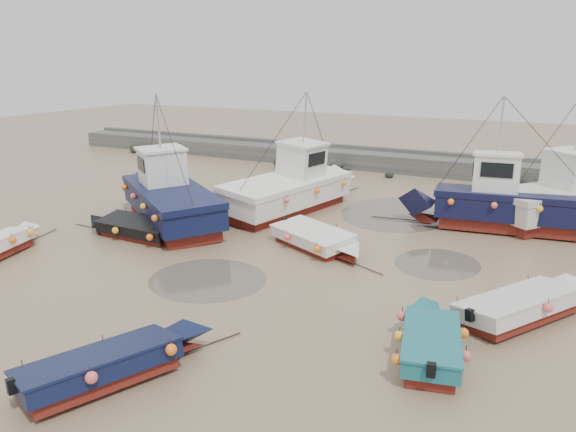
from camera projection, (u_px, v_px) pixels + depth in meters
name	position (u px, v px, depth m)	size (l,w,h in m)	color
ground	(258.00, 277.00, 20.99)	(120.00, 120.00, 0.00)	#927455
seawall	(413.00, 164.00, 39.67)	(60.00, 4.92, 1.50)	#5F5E5A
puddle_a	(208.00, 279.00, 20.77)	(4.41, 4.41, 0.01)	#554E43
puddle_b	(437.00, 264.00, 22.33)	(3.34, 3.34, 0.01)	#554E43
puddle_c	(138.00, 221.00, 28.15)	(4.38, 4.38, 0.01)	#554E43
puddle_d	(399.00, 213.00, 29.51)	(5.91, 5.91, 0.01)	#554E43
dinghy_0	(1.00, 242.00, 23.18)	(2.23, 5.70, 1.43)	maroon
dinghy_1	(114.00, 361.00, 14.17)	(3.50, 6.00, 1.43)	maroon
dinghy_2	(431.00, 337.00, 15.35)	(2.36, 5.44, 1.43)	maroon
dinghy_3	(530.00, 302.00, 17.57)	(4.30, 6.17, 1.43)	maroon
dinghy_4	(133.00, 225.00, 25.58)	(6.23, 2.13, 1.43)	maroon
dinghy_5	(319.00, 238.00, 23.79)	(5.83, 3.58, 1.43)	maroon
cabin_boat_0	(168.00, 196.00, 27.76)	(10.13, 8.03, 6.22)	maroon
cabin_boat_1	(293.00, 186.00, 29.83)	(4.67, 11.28, 6.22)	maroon
cabin_boat_2	(501.00, 202.00, 26.42)	(10.47, 3.70, 6.22)	maroon
cabin_boat_3	(563.00, 197.00, 27.30)	(7.12, 8.56, 6.22)	maroon
person	(197.00, 221.00, 28.17)	(0.65, 0.43, 1.79)	#191E3B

